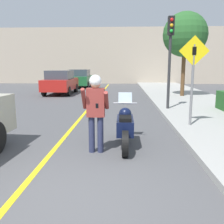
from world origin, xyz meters
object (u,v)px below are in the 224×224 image
Objects in this scene: parked_car_red at (61,82)px; parked_car_green at (80,78)px; crossing_sign at (193,72)px; motorcycle at (125,126)px; traffic_light at (170,46)px; person_biker at (96,105)px; street_tree at (185,35)px.

parked_car_red is 5.50m from parked_car_green.
crossing_sign is at bearing -68.37° from parked_car_green.
motorcycle is at bearing -68.71° from parked_car_red.
traffic_light is (-0.16, 3.12, 1.03)m from crossing_sign.
street_tree reaches higher than person_biker.
person_biker reaches higher than motorcycle.
crossing_sign is (2.72, 2.26, 0.68)m from person_biker.
street_tree is at bearing 69.60° from motorcycle.
person_biker reaches higher than parked_car_red.
street_tree is at bearing -13.19° from parked_car_red.
traffic_light is 9.59m from parked_car_red.
motorcycle is 1.19× the size of person_biker.
traffic_light is 0.76× the size of street_tree.
person_biker is 0.46× the size of traffic_light.
crossing_sign is at bearing -56.41° from parked_car_red.
person_biker is 0.42× the size of parked_car_green.
traffic_light is at bearing 68.66° from motorcycle.
parked_car_red and parked_car_green have the same top height.
street_tree reaches higher than parked_car_green.
person_biker is at bearing -112.66° from street_tree.
parked_car_red is at bearing 123.59° from crossing_sign.
crossing_sign is (2.06, 1.74, 1.29)m from motorcycle.
parked_car_red is (-6.61, 9.95, -0.93)m from crossing_sign.
crossing_sign is 8.44m from street_tree.
street_tree is (3.63, 9.77, 3.34)m from motorcycle.
traffic_light is at bearing 64.54° from person_biker.
person_biker is at bearing -140.25° from crossing_sign.
traffic_light is 0.92× the size of parked_car_green.
street_tree is (1.73, 4.91, 1.02)m from traffic_light.
crossing_sign is at bearing 39.75° from person_biker.
crossing_sign is 0.54× the size of street_tree.
parked_car_green is at bearing 115.84° from traffic_light.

